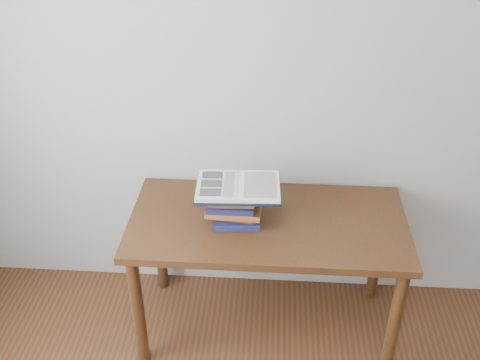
{
  "coord_description": "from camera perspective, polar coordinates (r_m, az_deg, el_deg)",
  "views": [
    {
      "loc": [
        -0.0,
        -0.82,
        2.34
      ],
      "look_at": [
        -0.15,
        1.3,
        1.0
      ],
      "focal_mm": 42.0,
      "sensor_mm": 36.0,
      "label": 1
    }
  ],
  "objects": [
    {
      "name": "book_stack",
      "position": [
        2.67,
        -0.61,
        -2.64
      ],
      "size": [
        0.27,
        0.2,
        0.18
      ],
      "color": "#191747",
      "rests_on": "desk"
    },
    {
      "name": "open_book",
      "position": [
        2.62,
        -0.17,
        -0.7
      ],
      "size": [
        0.41,
        0.29,
        0.03
      ],
      "rotation": [
        0.0,
        0.0,
        0.04
      ],
      "color": "black",
      "rests_on": "book_stack"
    },
    {
      "name": "room_shell",
      "position": [
        1.1,
        -1.0,
        -8.38
      ],
      "size": [
        3.54,
        3.54,
        2.62
      ],
      "color": "#B9B6AF",
      "rests_on": "ground"
    },
    {
      "name": "desk",
      "position": [
        2.79,
        2.81,
        -5.68
      ],
      "size": [
        1.35,
        0.68,
        0.72
      ],
      "color": "#472E11",
      "rests_on": "ground"
    }
  ]
}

